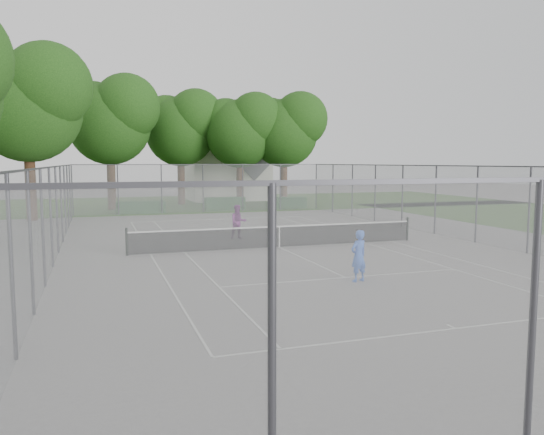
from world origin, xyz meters
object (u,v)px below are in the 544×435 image
object	(u,v)px
house	(228,161)
woman_player	(238,222)
tennis_net	(279,236)
girl_player	(359,256)

from	to	relation	value
house	woman_player	bearing A→B (deg)	-102.61
house	tennis_net	bearing A→B (deg)	-99.34
house	woman_player	distance (m)	26.74
tennis_net	house	distance (m)	29.47
tennis_net	girl_player	size ratio (longest dim) A/B	8.03
house	girl_player	xyz separation A→B (m)	(-4.60, -35.89, -2.94)
house	girl_player	distance (m)	36.30
girl_player	woman_player	bearing A→B (deg)	-99.59
tennis_net	girl_player	xyz separation A→B (m)	(0.16, -6.99, 0.29)
girl_player	woman_player	distance (m)	10.02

